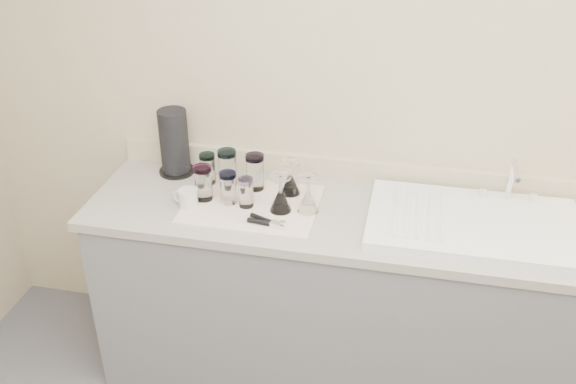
% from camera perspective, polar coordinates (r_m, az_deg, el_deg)
% --- Properties ---
extents(room_envelope, '(3.54, 3.50, 2.52)m').
position_cam_1_polar(room_envelope, '(1.29, -2.75, -4.34)').
color(room_envelope, '#4F4F54').
rests_on(room_envelope, ground).
extents(counter_unit, '(2.06, 0.62, 0.90)m').
position_cam_1_polar(counter_unit, '(2.89, 3.82, -9.36)').
color(counter_unit, slate).
rests_on(counter_unit, ground).
extents(sink_unit, '(0.82, 0.50, 0.22)m').
position_cam_1_polar(sink_unit, '(2.62, 16.19, -2.65)').
color(sink_unit, white).
rests_on(sink_unit, counter_unit).
extents(dish_towel, '(0.55, 0.42, 0.01)m').
position_cam_1_polar(dish_towel, '(2.68, -3.23, -1.09)').
color(dish_towel, white).
rests_on(dish_towel, counter_unit).
extents(tumbler_teal, '(0.07, 0.07, 0.14)m').
position_cam_1_polar(tumbler_teal, '(2.82, -7.15, 2.10)').
color(tumbler_teal, white).
rests_on(tumbler_teal, dish_towel).
extents(tumbler_cyan, '(0.08, 0.08, 0.16)m').
position_cam_1_polar(tumbler_cyan, '(2.78, -5.40, 2.17)').
color(tumbler_cyan, white).
rests_on(tumbler_cyan, dish_towel).
extents(tumbler_purple, '(0.08, 0.08, 0.16)m').
position_cam_1_polar(tumbler_purple, '(2.75, -2.95, 1.81)').
color(tumbler_purple, white).
rests_on(tumbler_purple, dish_towel).
extents(tumbler_magenta, '(0.08, 0.08, 0.15)m').
position_cam_1_polar(tumbler_magenta, '(2.69, -7.54, 0.83)').
color(tumbler_magenta, white).
rests_on(tumbler_magenta, dish_towel).
extents(tumbler_blue, '(0.07, 0.07, 0.14)m').
position_cam_1_polar(tumbler_blue, '(2.65, -5.34, 0.40)').
color(tumbler_blue, white).
rests_on(tumbler_blue, dish_towel).
extents(tumbler_lavender, '(0.06, 0.06, 0.13)m').
position_cam_1_polar(tumbler_lavender, '(2.63, -3.77, -0.02)').
color(tumbler_lavender, white).
rests_on(tumbler_lavender, dish_towel).
extents(goblet_back_left, '(0.08, 0.08, 0.15)m').
position_cam_1_polar(goblet_back_left, '(2.72, 0.22, 0.85)').
color(goblet_back_left, white).
rests_on(goblet_back_left, dish_towel).
extents(goblet_front_left, '(0.09, 0.09, 0.16)m').
position_cam_1_polar(goblet_front_left, '(2.60, -0.67, -0.60)').
color(goblet_front_left, white).
rests_on(goblet_front_left, dish_towel).
extents(goblet_front_right, '(0.09, 0.09, 0.16)m').
position_cam_1_polar(goblet_front_right, '(2.59, 1.78, -0.66)').
color(goblet_front_right, white).
rests_on(goblet_front_right, dish_towel).
extents(can_opener, '(0.16, 0.08, 0.02)m').
position_cam_1_polar(can_opener, '(2.53, -1.87, -2.69)').
color(can_opener, silver).
rests_on(can_opener, dish_towel).
extents(white_mug, '(0.11, 0.09, 0.08)m').
position_cam_1_polar(white_mug, '(2.67, -8.91, -0.56)').
color(white_mug, silver).
rests_on(white_mug, counter_unit).
extents(paper_towel_roll, '(0.16, 0.16, 0.30)m').
position_cam_1_polar(paper_towel_roll, '(2.91, -10.07, 4.32)').
color(paper_towel_roll, black).
rests_on(paper_towel_roll, counter_unit).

